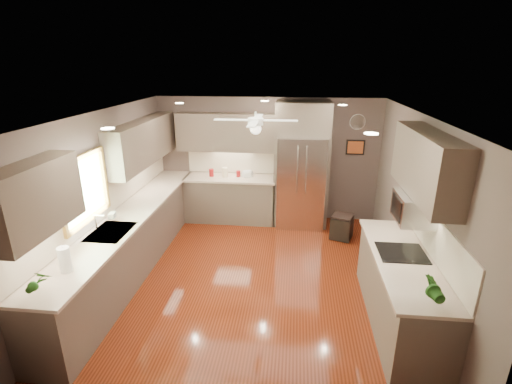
% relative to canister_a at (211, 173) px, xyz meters
% --- Properties ---
extents(floor, '(5.00, 5.00, 0.00)m').
position_rel_canister_a_xyz_m(floor, '(1.11, -2.20, -1.02)').
color(floor, '#461709').
rests_on(floor, ground).
extents(ceiling, '(5.00, 5.00, 0.00)m').
position_rel_canister_a_xyz_m(ceiling, '(1.11, -2.20, 1.48)').
color(ceiling, white).
rests_on(ceiling, ground).
extents(wall_back, '(4.50, 0.00, 4.50)m').
position_rel_canister_a_xyz_m(wall_back, '(1.11, 0.30, 0.23)').
color(wall_back, brown).
rests_on(wall_back, ground).
extents(wall_front, '(4.50, 0.00, 4.50)m').
position_rel_canister_a_xyz_m(wall_front, '(1.11, -4.70, 0.23)').
color(wall_front, brown).
rests_on(wall_front, ground).
extents(wall_left, '(0.00, 5.00, 5.00)m').
position_rel_canister_a_xyz_m(wall_left, '(-1.14, -2.20, 0.23)').
color(wall_left, brown).
rests_on(wall_left, ground).
extents(wall_right, '(0.00, 5.00, 5.00)m').
position_rel_canister_a_xyz_m(wall_right, '(3.36, -2.20, 0.23)').
color(wall_right, brown).
rests_on(wall_right, ground).
extents(canister_a, '(0.10, 0.10, 0.15)m').
position_rel_canister_a_xyz_m(canister_a, '(0.00, 0.00, 0.00)').
color(canister_a, maroon).
rests_on(canister_a, back_run).
extents(canister_c, '(0.14, 0.14, 0.20)m').
position_rel_canister_a_xyz_m(canister_c, '(0.28, 0.02, 0.01)').
color(canister_c, beige).
rests_on(canister_c, back_run).
extents(canister_d, '(0.09, 0.09, 0.13)m').
position_rel_canister_a_xyz_m(canister_d, '(0.55, 0.04, -0.02)').
color(canister_d, maroon).
rests_on(canister_d, back_run).
extents(soap_bottle, '(0.09, 0.09, 0.18)m').
position_rel_canister_a_xyz_m(soap_bottle, '(-0.95, -2.33, 0.01)').
color(soap_bottle, white).
rests_on(soap_bottle, left_run).
extents(potted_plant_left, '(0.18, 0.13, 0.33)m').
position_rel_canister_a_xyz_m(potted_plant_left, '(-0.82, -4.18, 0.08)').
color(potted_plant_left, '#1F5117').
rests_on(potted_plant_left, left_run).
extents(potted_plant_right, '(0.21, 0.18, 0.34)m').
position_rel_canister_a_xyz_m(potted_plant_right, '(3.03, -3.90, 0.09)').
color(potted_plant_right, '#1F5117').
rests_on(potted_plant_right, right_run).
extents(bowl, '(0.29, 0.29, 0.06)m').
position_rel_canister_a_xyz_m(bowl, '(0.73, 0.03, -0.05)').
color(bowl, beige).
rests_on(bowl, back_run).
extents(left_run, '(0.65, 4.70, 1.45)m').
position_rel_canister_a_xyz_m(left_run, '(-0.84, -2.05, -0.54)').
color(left_run, brown).
rests_on(left_run, ground).
extents(back_run, '(1.85, 0.65, 1.45)m').
position_rel_canister_a_xyz_m(back_run, '(0.39, 0.01, -0.54)').
color(back_run, brown).
rests_on(back_run, ground).
extents(uppers, '(4.50, 4.70, 0.95)m').
position_rel_canister_a_xyz_m(uppers, '(0.37, -1.49, 0.85)').
color(uppers, brown).
rests_on(uppers, wall_left).
extents(window, '(0.05, 1.12, 0.92)m').
position_rel_canister_a_xyz_m(window, '(-1.11, -2.70, 0.53)').
color(window, '#BFF2B2').
rests_on(window, wall_left).
extents(sink, '(0.50, 0.70, 0.32)m').
position_rel_canister_a_xyz_m(sink, '(-0.82, -2.70, -0.11)').
color(sink, silver).
rests_on(sink, left_run).
extents(refrigerator, '(1.06, 0.75, 2.45)m').
position_rel_canister_a_xyz_m(refrigerator, '(1.81, -0.04, 0.17)').
color(refrigerator, silver).
rests_on(refrigerator, ground).
extents(right_run, '(0.70, 2.20, 1.45)m').
position_rel_canister_a_xyz_m(right_run, '(3.04, -3.00, -0.54)').
color(right_run, brown).
rests_on(right_run, ground).
extents(microwave, '(0.43, 0.55, 0.34)m').
position_rel_canister_a_xyz_m(microwave, '(3.14, -2.75, 0.46)').
color(microwave, silver).
rests_on(microwave, wall_right).
extents(ceiling_fan, '(1.18, 1.18, 0.32)m').
position_rel_canister_a_xyz_m(ceiling_fan, '(1.11, -1.90, 1.31)').
color(ceiling_fan, white).
rests_on(ceiling_fan, ceiling).
extents(recessed_lights, '(2.84, 3.14, 0.01)m').
position_rel_canister_a_xyz_m(recessed_lights, '(1.07, -1.80, 1.47)').
color(recessed_lights, white).
rests_on(recessed_lights, ceiling).
extents(wall_clock, '(0.30, 0.03, 0.30)m').
position_rel_canister_a_xyz_m(wall_clock, '(2.86, 0.29, 1.03)').
color(wall_clock, white).
rests_on(wall_clock, wall_back).
extents(framed_print, '(0.36, 0.03, 0.30)m').
position_rel_canister_a_xyz_m(framed_print, '(2.86, 0.28, 0.53)').
color(framed_print, black).
rests_on(framed_print, wall_back).
extents(stool, '(0.47, 0.47, 0.46)m').
position_rel_canister_a_xyz_m(stool, '(2.60, -0.65, -0.78)').
color(stool, black).
rests_on(stool, ground).
extents(paper_towel, '(0.13, 0.13, 0.33)m').
position_rel_canister_a_xyz_m(paper_towel, '(-0.82, -3.72, 0.06)').
color(paper_towel, white).
rests_on(paper_towel, left_run).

